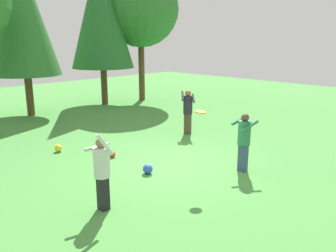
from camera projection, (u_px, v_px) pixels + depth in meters
ground_plane at (174, 165)px, 9.96m from camera, size 40.00×40.00×0.00m
person_thrower at (102, 168)px, 7.18m from camera, size 0.55×0.55×1.74m
person_catcher at (244, 137)px, 9.30m from camera, size 0.66×0.62×1.60m
person_bystander at (188, 108)px, 12.99m from camera, size 0.74×0.74×1.66m
frisbee at (200, 112)px, 8.44m from camera, size 0.32×0.32×0.06m
ball_yellow at (58, 148)px, 11.10m from camera, size 0.24×0.24×0.24m
ball_red at (112, 154)px, 10.59m from camera, size 0.19×0.19×0.19m
ball_blue at (148, 169)px, 9.30m from camera, size 0.27×0.27×0.27m
tree_right at (101, 11)px, 17.84m from camera, size 3.25×3.25×7.76m
tree_far_right at (140, 9)px, 19.14m from camera, size 4.23×4.23×7.22m
tree_center at (21, 13)px, 15.20m from camera, size 3.08×3.08×7.37m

